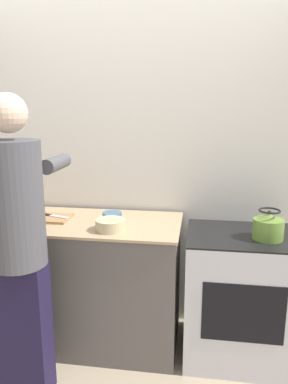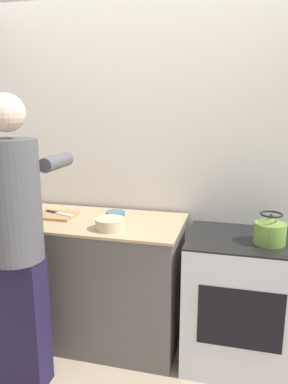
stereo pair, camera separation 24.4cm
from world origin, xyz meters
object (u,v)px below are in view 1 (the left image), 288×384
at_px(kettle, 268,227).
at_px(cutting_board, 50,218).
at_px(person, 19,240).
at_px(bowl_prep, 110,225).
at_px(oven, 238,296).
at_px(canister_jar, 0,204).
at_px(knife, 53,216).

bearing_deg(kettle, cutting_board, 176.29).
bearing_deg(person, cutting_board, 95.30).
bearing_deg(bowl_prep, kettle, 4.49).
distance_m(oven, person, 1.51).
xyz_separation_m(person, canister_jar, (-0.45, 0.62, 0.03)).
distance_m(person, cutting_board, 0.59).
bearing_deg(knife, canister_jar, -164.42).
distance_m(person, canister_jar, 0.77).
bearing_deg(knife, bowl_prep, -4.86).
distance_m(knife, kettle, 1.49).
xyz_separation_m(cutting_board, bowl_prep, (0.49, -0.18, 0.03)).
height_order(oven, bowl_prep, bowl_prep).
relative_size(cutting_board, canister_jar, 1.71).
height_order(cutting_board, kettle, kettle).
xyz_separation_m(knife, kettle, (1.49, -0.12, 0.03)).
bearing_deg(oven, knife, 177.62).
bearing_deg(knife, person, -68.63).
bearing_deg(cutting_board, person, -84.70).
relative_size(oven, person, 0.50).
distance_m(knife, bowl_prep, 0.51).
relative_size(person, knife, 7.12).
relative_size(knife, bowl_prep, 1.28).
bearing_deg(canister_jar, kettle, -4.03).
bearing_deg(bowl_prep, oven, 9.36).
bearing_deg(canister_jar, cutting_board, -5.20).
height_order(kettle, canister_jar, canister_jar).
height_order(bowl_prep, canister_jar, canister_jar).
bearing_deg(kettle, bowl_prep, -175.51).
height_order(oven, kettle, kettle).
bearing_deg(person, canister_jar, 126.21).
relative_size(oven, canister_jar, 5.34).
bearing_deg(oven, kettle, -22.34).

